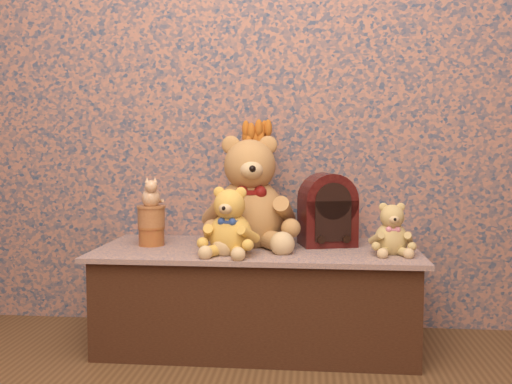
% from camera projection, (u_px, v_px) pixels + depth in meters
% --- Properties ---
extents(display_shelf, '(1.34, 0.61, 0.42)m').
position_uv_depth(display_shelf, '(257.00, 296.00, 2.41)').
color(display_shelf, navy).
rests_on(display_shelf, ground).
extents(teddy_large, '(0.48, 0.55, 0.51)m').
position_uv_depth(teddy_large, '(249.00, 187.00, 2.42)').
color(teddy_large, '#AB7442').
rests_on(teddy_large, display_shelf).
extents(teddy_medium, '(0.27, 0.30, 0.29)m').
position_uv_depth(teddy_medium, '(231.00, 218.00, 2.24)').
color(teddy_medium, gold).
rests_on(teddy_medium, display_shelf).
extents(teddy_small, '(0.19, 0.22, 0.22)m').
position_uv_depth(teddy_small, '(391.00, 226.00, 2.24)').
color(teddy_small, tan).
rests_on(teddy_small, display_shelf).
extents(cathedral_radio, '(0.26, 0.22, 0.31)m').
position_uv_depth(cathedral_radio, '(327.00, 209.00, 2.43)').
color(cathedral_radio, '#36090A').
rests_on(cathedral_radio, display_shelf).
extents(ceramic_vase, '(0.15, 0.15, 0.22)m').
position_uv_depth(ceramic_vase, '(256.00, 216.00, 2.59)').
color(ceramic_vase, tan).
rests_on(ceramic_vase, display_shelf).
extents(dried_stalks, '(0.26, 0.26, 0.42)m').
position_uv_depth(dried_stalks, '(256.00, 147.00, 2.56)').
color(dried_stalks, '#C6671F').
rests_on(dried_stalks, ceramic_vase).
extents(biscuit_tin_lower, '(0.13, 0.13, 0.08)m').
position_uv_depth(biscuit_tin_lower, '(152.00, 236.00, 2.44)').
color(biscuit_tin_lower, '#B18533').
rests_on(biscuit_tin_lower, display_shelf).
extents(biscuit_tin_upper, '(0.13, 0.13, 0.09)m').
position_uv_depth(biscuit_tin_upper, '(151.00, 217.00, 2.43)').
color(biscuit_tin_upper, tan).
rests_on(biscuit_tin_upper, biscuit_tin_lower).
extents(cat_figurine, '(0.12, 0.13, 0.13)m').
position_uv_depth(cat_figurine, '(151.00, 191.00, 2.42)').
color(cat_figurine, silver).
rests_on(cat_figurine, biscuit_tin_upper).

